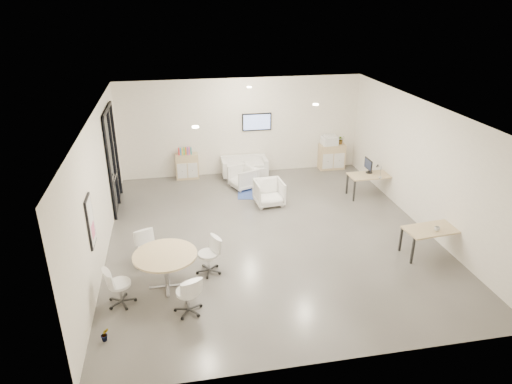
{
  "coord_description": "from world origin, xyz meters",
  "views": [
    {
      "loc": [
        -2.26,
        -10.01,
        5.65
      ],
      "look_at": [
        -0.29,
        0.4,
        1.03
      ],
      "focal_mm": 32.0,
      "sensor_mm": 36.0,
      "label": 1
    }
  ],
  "objects_px": {
    "armchair_left": "(243,177)",
    "round_table": "(165,258)",
    "sideboard_left": "(187,166)",
    "sideboard_right": "(332,157)",
    "loveseat": "(244,167)",
    "armchair_right": "(269,192)",
    "desk_rear": "(371,177)",
    "desk_front": "(433,231)"
  },
  "relations": [
    {
      "from": "armchair_left",
      "to": "round_table",
      "type": "xyz_separation_m",
      "value": [
        -2.41,
        -4.97,
        0.33
      ]
    },
    {
      "from": "sideboard_left",
      "to": "armchair_left",
      "type": "bearing_deg",
      "value": -34.34
    },
    {
      "from": "sideboard_right",
      "to": "loveseat",
      "type": "xyz_separation_m",
      "value": [
        -3.11,
        -0.14,
        -0.13
      ]
    },
    {
      "from": "armchair_right",
      "to": "round_table",
      "type": "bearing_deg",
      "value": -133.31
    },
    {
      "from": "desk_rear",
      "to": "round_table",
      "type": "bearing_deg",
      "value": -150.57
    },
    {
      "from": "round_table",
      "to": "desk_front",
      "type": "bearing_deg",
      "value": 1.7
    },
    {
      "from": "loveseat",
      "to": "armchair_right",
      "type": "relative_size",
      "value": 1.88
    },
    {
      "from": "armchair_right",
      "to": "desk_rear",
      "type": "height_order",
      "value": "armchair_right"
    },
    {
      "from": "armchair_left",
      "to": "desk_rear",
      "type": "relative_size",
      "value": 0.57
    },
    {
      "from": "desk_rear",
      "to": "loveseat",
      "type": "bearing_deg",
      "value": 144.67
    },
    {
      "from": "armchair_right",
      "to": "desk_rear",
      "type": "xyz_separation_m",
      "value": [
        3.12,
        0.04,
        0.21
      ]
    },
    {
      "from": "loveseat",
      "to": "armchair_left",
      "type": "bearing_deg",
      "value": -100.22
    },
    {
      "from": "sideboard_right",
      "to": "loveseat",
      "type": "bearing_deg",
      "value": -177.4
    },
    {
      "from": "round_table",
      "to": "loveseat",
      "type": "bearing_deg",
      "value": 66.36
    },
    {
      "from": "loveseat",
      "to": "desk_front",
      "type": "height_order",
      "value": "desk_front"
    },
    {
      "from": "desk_front",
      "to": "round_table",
      "type": "distance_m",
      "value": 6.08
    },
    {
      "from": "armchair_right",
      "to": "loveseat",
      "type": "bearing_deg",
      "value": 94.17
    },
    {
      "from": "loveseat",
      "to": "desk_rear",
      "type": "xyz_separation_m",
      "value": [
        3.46,
        -2.31,
        0.31
      ]
    },
    {
      "from": "armchair_left",
      "to": "desk_rear",
      "type": "distance_m",
      "value": 3.9
    },
    {
      "from": "desk_rear",
      "to": "desk_front",
      "type": "bearing_deg",
      "value": -91.46
    },
    {
      "from": "sideboard_left",
      "to": "desk_rear",
      "type": "relative_size",
      "value": 0.62
    },
    {
      "from": "armchair_right",
      "to": "desk_rear",
      "type": "relative_size",
      "value": 0.6
    },
    {
      "from": "round_table",
      "to": "desk_rear",
      "type": "bearing_deg",
      "value": 30.98
    },
    {
      "from": "armchair_left",
      "to": "sideboard_right",
      "type": "bearing_deg",
      "value": 88.13
    },
    {
      "from": "sideboard_left",
      "to": "desk_front",
      "type": "xyz_separation_m",
      "value": [
        5.35,
        -5.94,
        0.2
      ]
    },
    {
      "from": "armchair_left",
      "to": "round_table",
      "type": "height_order",
      "value": "round_table"
    },
    {
      "from": "armchair_left",
      "to": "desk_rear",
      "type": "xyz_separation_m",
      "value": [
        3.66,
        -1.32,
        0.24
      ]
    },
    {
      "from": "sideboard_right",
      "to": "armchair_right",
      "type": "xyz_separation_m",
      "value": [
        -2.77,
        -2.5,
        -0.04
      ]
    },
    {
      "from": "sideboard_right",
      "to": "desk_front",
      "type": "relative_size",
      "value": 0.64
    },
    {
      "from": "sideboard_left",
      "to": "sideboard_right",
      "type": "height_order",
      "value": "sideboard_right"
    },
    {
      "from": "sideboard_left",
      "to": "sideboard_right",
      "type": "xyz_separation_m",
      "value": [
        4.99,
        -0.02,
        0.02
      ]
    },
    {
      "from": "desk_front",
      "to": "armchair_right",
      "type": "bearing_deg",
      "value": 126.53
    },
    {
      "from": "desk_rear",
      "to": "desk_front",
      "type": "xyz_separation_m",
      "value": [
        0.01,
        -3.46,
        0.0
      ]
    },
    {
      "from": "sideboard_right",
      "to": "armchair_right",
      "type": "distance_m",
      "value": 3.73
    },
    {
      "from": "loveseat",
      "to": "sideboard_right",
      "type": "bearing_deg",
      "value": 3.89
    },
    {
      "from": "loveseat",
      "to": "desk_rear",
      "type": "relative_size",
      "value": 1.14
    },
    {
      "from": "sideboard_left",
      "to": "round_table",
      "type": "relative_size",
      "value": 0.64
    },
    {
      "from": "loveseat",
      "to": "armchair_right",
      "type": "height_order",
      "value": "armchair_right"
    },
    {
      "from": "desk_front",
      "to": "sideboard_right",
      "type": "bearing_deg",
      "value": 87.58
    },
    {
      "from": "sideboard_left",
      "to": "round_table",
      "type": "bearing_deg",
      "value": -96.72
    },
    {
      "from": "loveseat",
      "to": "desk_rear",
      "type": "distance_m",
      "value": 4.17
    },
    {
      "from": "desk_front",
      "to": "loveseat",
      "type": "bearing_deg",
      "value": 115.07
    }
  ]
}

